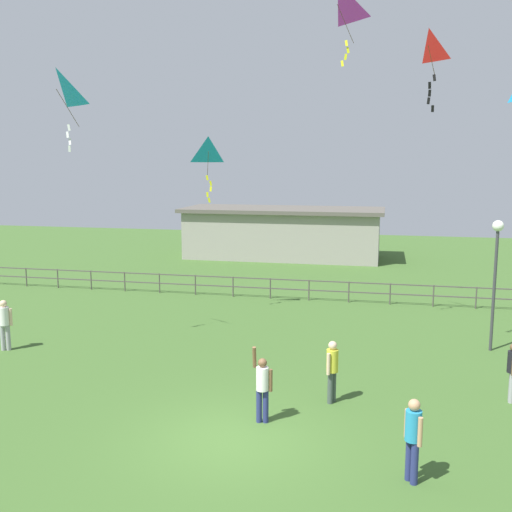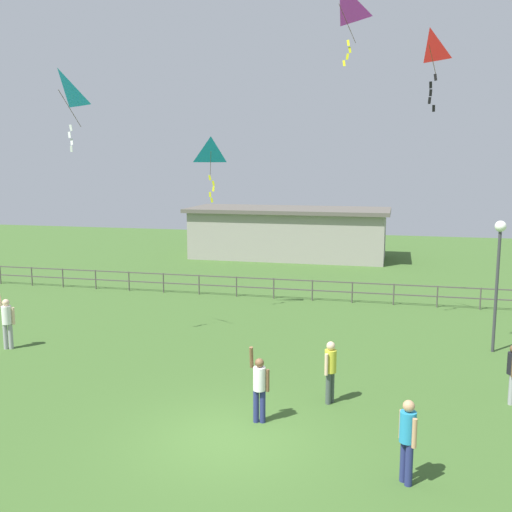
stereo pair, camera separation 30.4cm
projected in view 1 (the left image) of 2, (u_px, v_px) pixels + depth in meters
The scene contains 12 objects.
ground_plane at pixel (231, 440), 13.23m from camera, with size 80.00×80.00×0.00m, color #3D6028.
lamppost at pixel (496, 256), 19.11m from camera, with size 0.36×0.36×4.34m.
person_0 at pixel (332, 367), 15.20m from camera, with size 0.31×0.46×1.65m.
person_1 at pixel (262, 385), 14.03m from camera, with size 0.50×0.30×1.87m.
person_2 at pixel (413, 435), 11.36m from camera, with size 0.33×0.44×1.70m.
person_3 at pixel (4, 321), 19.47m from camera, with size 0.55×0.32×2.00m.
kite_1 at pixel (338, 6), 19.37m from camera, with size 1.37×1.38×2.54m.
kite_2 at pixel (57, 91), 18.21m from camera, with size 1.27×1.20×2.47m.
kite_3 at pixel (428, 50), 16.97m from camera, with size 0.81×0.79×2.31m.
kite_4 at pixel (208, 154), 22.82m from camera, with size 1.12×1.04×2.50m.
waterfront_railing at pixel (305, 287), 26.69m from camera, with size 36.03×0.06×0.95m.
pavilion_building at pixel (283, 232), 38.77m from camera, with size 13.01×5.27×3.26m.
Camera 1 is at (3.23, -12.01, 6.15)m, focal length 41.41 mm.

